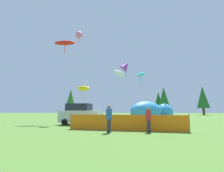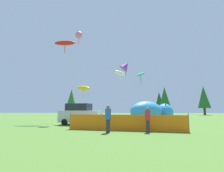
% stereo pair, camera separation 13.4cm
% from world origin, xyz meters
% --- Properties ---
extents(ground_plane, '(120.00, 120.00, 0.00)m').
position_xyz_m(ground_plane, '(0.00, 0.00, 0.00)').
color(ground_plane, '#4C752D').
extents(parked_car, '(4.43, 2.51, 2.10)m').
position_xyz_m(parked_car, '(-3.72, 1.80, 1.02)').
color(parked_car, '#B7BCC1').
rests_on(parked_car, ground).
extents(folding_chair, '(0.71, 0.71, 0.90)m').
position_xyz_m(folding_chair, '(1.84, -0.58, 0.53)').
color(folding_chair, maroon).
rests_on(folding_chair, ground).
extents(inflatable_cat, '(6.54, 5.25, 2.55)m').
position_xyz_m(inflatable_cat, '(4.26, 7.34, 1.18)').
color(inflatable_cat, '#338CD8').
rests_on(inflatable_cat, ground).
extents(safety_fence, '(8.54, 1.63, 1.25)m').
position_xyz_m(safety_fence, '(0.64, -2.82, 0.57)').
color(safety_fence, orange).
rests_on(safety_fence, ground).
extents(spectator_in_yellow_shirt, '(0.36, 0.36, 1.67)m').
position_xyz_m(spectator_in_yellow_shirt, '(2.17, -3.68, 0.91)').
color(spectator_in_yellow_shirt, '#2D2D38').
rests_on(spectator_in_yellow_shirt, ground).
extents(spectator_in_grey_shirt, '(0.40, 0.40, 1.82)m').
position_xyz_m(spectator_in_grey_shirt, '(-0.48, -3.98, 0.99)').
color(spectator_in_grey_shirt, '#2D2D38').
rests_on(spectator_in_grey_shirt, ground).
extents(kite_pink_octopus, '(2.30, 0.88, 11.34)m').
position_xyz_m(kite_pink_octopus, '(-4.92, 5.14, 10.85)').
color(kite_pink_octopus, silver).
rests_on(kite_pink_octopus, ground).
extents(kite_purple_delta, '(2.99, 2.08, 7.49)m').
position_xyz_m(kite_purple_delta, '(0.95, 4.96, 6.76)').
color(kite_purple_delta, silver).
rests_on(kite_purple_delta, ground).
extents(kite_red_lizard, '(3.83, 0.88, 10.38)m').
position_xyz_m(kite_red_lizard, '(-6.82, 5.52, 9.99)').
color(kite_red_lizard, silver).
rests_on(kite_red_lizard, ground).
extents(kite_teal_diamond, '(2.08, 2.42, 6.12)m').
position_xyz_m(kite_teal_diamond, '(2.78, 5.26, 5.67)').
color(kite_teal_diamond, silver).
rests_on(kite_teal_diamond, ground).
extents(kite_white_ghost, '(2.79, 1.62, 6.98)m').
position_xyz_m(kite_white_ghost, '(0.26, 8.08, 6.46)').
color(kite_white_ghost, silver).
rests_on(kite_white_ghost, ground).
extents(kite_yellow_hero, '(2.12, 1.82, 4.46)m').
position_xyz_m(kite_yellow_hero, '(-4.12, 4.70, 4.00)').
color(kite_yellow_hero, silver).
rests_on(kite_yellow_hero, ground).
extents(horizon_tree_east, '(3.35, 3.35, 7.99)m').
position_xyz_m(horizon_tree_east, '(23.22, 33.98, 4.90)').
color(horizon_tree_east, brown).
rests_on(horizon_tree_east, ground).
extents(horizon_tree_west, '(3.07, 3.07, 7.34)m').
position_xyz_m(horizon_tree_west, '(-14.12, 34.23, 4.50)').
color(horizon_tree_west, brown).
rests_on(horizon_tree_west, ground).
extents(horizon_tree_mid, '(2.88, 2.88, 6.87)m').
position_xyz_m(horizon_tree_mid, '(12.04, 38.87, 4.21)').
color(horizon_tree_mid, brown).
rests_on(horizon_tree_mid, ground).
extents(horizon_tree_northeast, '(3.40, 3.40, 8.13)m').
position_xyz_m(horizon_tree_northeast, '(13.10, 36.28, 4.99)').
color(horizon_tree_northeast, brown).
rests_on(horizon_tree_northeast, ground).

